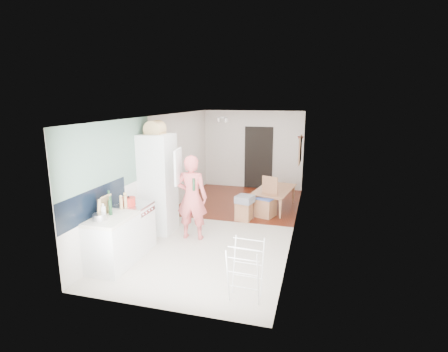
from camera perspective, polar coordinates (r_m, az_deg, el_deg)
The scene contains 32 objects.
room_shell at distance 7.92m, azimuth -0.02°, elevation 0.67°, with size 3.20×7.00×2.50m, color silver, non-canonical shape.
floor at distance 8.28m, azimuth -0.02°, elevation -7.82°, with size 3.20×7.00×0.01m, color beige.
wood_floor_overlay at distance 9.98m, azimuth 2.80°, elevation -4.18°, with size 3.20×3.30×0.01m, color #631D0D.
sage_wall_panel at distance 6.66m, azimuth -18.08°, elevation 2.97°, with size 0.02×3.00×1.30m, color slate.
tile_splashback at distance 6.37m, azimuth -20.31°, elevation -4.10°, with size 0.02×1.90×0.50m, color black.
doorway_recess at distance 11.27m, azimuth 5.65°, elevation 2.94°, with size 0.90×0.04×2.00m, color black.
base_cabinet at distance 6.45m, azimuth -17.71°, elevation -10.49°, with size 0.60×0.90×0.86m, color white.
worktop at distance 6.29m, azimuth -17.99°, elevation -6.63°, with size 0.62×0.92×0.06m, color white.
range_cooker at distance 7.03m, azimuth -14.40°, elevation -8.21°, with size 0.60×0.60×0.88m, color white.
cooker_top at distance 6.89m, azimuth -14.61°, elevation -4.63°, with size 0.60×0.60×0.04m, color silver.
fridge_housing at distance 7.69m, azimuth -10.74°, elevation -1.27°, with size 0.66×0.66×2.15m, color white.
fridge_door at distance 7.07m, azimuth -7.50°, elevation 1.57°, with size 0.56×0.04×0.70m, color white.
fridge_interior at distance 7.46m, azimuth -8.75°, elevation 2.11°, with size 0.02×0.52×0.66m, color white.
pinboard at distance 9.48m, azimuth 12.35°, elevation 4.22°, with size 0.03×0.90×0.70m, color tan.
pinboard_frame at distance 9.48m, azimuth 12.26°, elevation 4.22°, with size 0.01×0.94×0.74m, color #AC6D4C.
wall_sconce at distance 10.10m, azimuth 12.39°, elevation 5.87°, with size 0.18×0.18×0.16m, color maroon.
person at distance 7.19m, azimuth -5.31°, elevation -2.29°, with size 0.77×0.50×2.10m, color #DC5D5D.
dining_table at distance 9.38m, azimuth 8.35°, elevation -3.97°, with size 1.33×0.74×0.47m, color #AC6D4C.
dining_chair at distance 8.66m, azimuth 6.83°, elevation -3.52°, with size 0.42×0.42×0.99m, color #AC6D4C, non-canonical shape.
stool at distance 8.45m, azimuth 3.28°, elevation -5.75°, with size 0.35×0.35×0.46m, color #AC6D4C, non-canonical shape.
grey_drape at distance 8.31m, azimuth 3.42°, elevation -3.80°, with size 0.38×0.38×0.17m, color gray.
drying_rack at distance 5.26m, azimuth 3.54°, elevation -15.23°, with size 0.46×0.41×0.89m, color white, non-canonical shape.
bread_bin at distance 7.55m, azimuth -11.21°, elevation 7.52°, with size 0.39×0.37×0.20m, color #DAB572, non-canonical shape.
red_casserole at distance 6.81m, azimuth -15.29°, elevation -4.04°, with size 0.26×0.26×0.15m, color red.
steel_pan at distance 6.15m, azimuth -19.65°, elevation -6.33°, with size 0.22×0.22×0.11m, color silver.
held_bottle at distance 7.00m, azimuth -4.96°, elevation -1.40°, with size 0.05×0.05×0.25m, color #193F23.
bottle_a at distance 6.44m, azimuth -18.19°, elevation -4.37°, with size 0.08×0.08×0.33m, color #193F23.
bottle_b at distance 6.34m, azimuth -18.07°, elevation -4.92°, with size 0.06×0.06×0.26m, color #193F23.
bottle_c at distance 6.23m, azimuth -19.10°, elevation -5.61°, with size 0.08×0.08×0.20m, color silver.
pepper_mill_front at distance 6.62m, azimuth -16.44°, elevation -4.35°, with size 0.06×0.06×0.21m, color #DAB572.
pepper_mill_back at distance 6.68m, azimuth -15.81°, elevation -4.05°, with size 0.06×0.06×0.23m, color #DAB572.
chopping_boards at distance 6.30m, azimuth -18.97°, elevation -4.64°, with size 0.04×0.27×0.36m, color #DAB572, non-canonical shape.
Camera 1 is at (2.05, -7.47, 2.91)m, focal length 28.00 mm.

